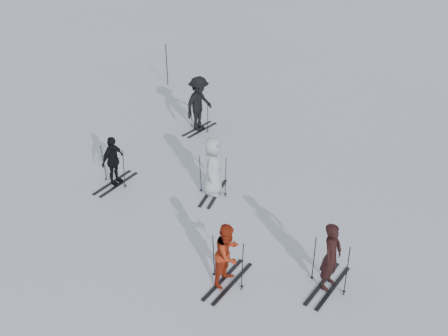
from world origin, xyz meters
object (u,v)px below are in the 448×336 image
Objects in this scene: skier_red at (228,255)px; skier_uphill_far at (199,104)px; skier_near_dark at (331,257)px; skier_uphill_left at (113,162)px; piste_marker at (167,64)px; skier_grey at (213,167)px.

skier_uphill_far reaches higher than skier_red.
skier_near_dark reaches higher than skier_uphill_left.
skier_uphill_left is at bearing 70.26° from skier_red.
piste_marker reaches higher than skier_uphill_left.
skier_uphill_far is (1.36, 4.40, 0.24)m from skier_uphill_left.
skier_uphill_left is 4.61m from skier_uphill_far.
skier_near_dark is 4.71m from skier_grey.
skier_grey is at bearing 38.71° from skier_red.
piste_marker is (-1.46, 8.95, 0.17)m from skier_uphill_left.
skier_red is 1.00× the size of skier_uphill_left.
skier_near_dark is 1.06× the size of skier_uphill_left.
skier_red is at bearing -65.26° from piste_marker.
piste_marker reaches higher than skier_red.
skier_uphill_far reaches higher than skier_uphill_left.
piste_marker is (-5.71, 12.39, 0.17)m from skier_red.
skier_red is 5.47m from skier_uphill_left.
piste_marker reaches higher than skier_near_dark.
skier_uphill_left reaches higher than skier_red.
skier_grey reaches higher than skier_near_dark.
skier_near_dark reaches higher than skier_red.
skier_uphill_far reaches higher than skier_grey.
skier_uphill_left is at bearing -80.76° from piste_marker.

